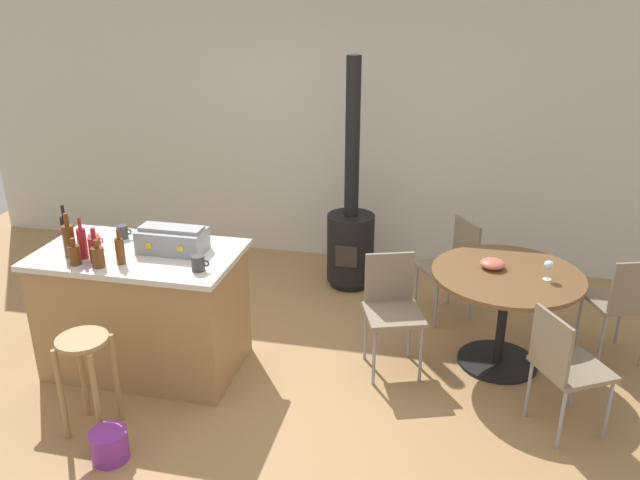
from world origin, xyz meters
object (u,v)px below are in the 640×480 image
at_px(folding_chair_left, 392,304).
at_px(bottle_5, 69,240).
at_px(wine_glass, 549,266).
at_px(kitchen_island, 144,310).
at_px(plastic_bucket, 109,445).
at_px(cup_1, 123,232).
at_px(bottle_2, 95,249).
at_px(bottle_1, 82,243).
at_px(serving_bowl, 493,264).
at_px(folding_chair_near, 622,300).
at_px(folding_chair_far, 453,262).
at_px(dining_table, 505,295).
at_px(wooden_stool, 86,365).
at_px(folding_chair_right, 564,363).
at_px(wood_stove, 351,233).
at_px(cup_0, 94,241).
at_px(bottle_4, 75,254).
at_px(bottle_6, 66,231).
at_px(cup_2, 198,263).
at_px(bottle_3, 98,257).
at_px(bottle_0, 120,250).

xyz_separation_m(folding_chair_left, bottle_5, (-2.17, -0.57, 0.54)).
distance_m(bottle_5, wine_glass, 3.32).
height_order(kitchen_island, bottle_5, bottle_5).
bearing_deg(plastic_bucket, cup_1, 110.92).
relative_size(bottle_2, cup_1, 2.09).
relative_size(bottle_1, serving_bowl, 1.64).
height_order(folding_chair_near, folding_chair_left, folding_chair_near).
bearing_deg(folding_chair_near, kitchen_island, -166.47).
xyz_separation_m(kitchen_island, folding_chair_far, (2.17, 1.31, 0.03)).
distance_m(kitchen_island, serving_bowl, 2.57).
bearing_deg(kitchen_island, dining_table, 13.18).
relative_size(wooden_stool, folding_chair_right, 0.80).
relative_size(folding_chair_near, wood_stove, 0.41).
xyz_separation_m(bottle_1, bottle_5, (-0.10, 0.00, 0.01)).
distance_m(wooden_stool, cup_0, 0.98).
relative_size(bottle_4, bottle_6, 0.60).
height_order(folding_chair_left, cup_2, cup_2).
xyz_separation_m(folding_chair_near, folding_chair_left, (-1.65, -0.43, -0.01)).
bearing_deg(wooden_stool, bottle_3, 104.53).
xyz_separation_m(wooden_stool, bottle_3, (-0.12, 0.48, 0.52)).
xyz_separation_m(bottle_2, wine_glass, (3.02, 0.76, -0.16)).
bearing_deg(wine_glass, bottle_5, -167.39).
bearing_deg(wine_glass, wood_stove, 143.96).
xyz_separation_m(bottle_5, cup_0, (0.07, 0.19, -0.07)).
height_order(folding_chair_far, cup_0, cup_0).
distance_m(folding_chair_left, bottle_0, 1.94).
xyz_separation_m(bottle_4, bottle_6, (-0.23, 0.26, 0.05)).
relative_size(kitchen_island, folding_chair_near, 1.63).
distance_m(wood_stove, wine_glass, 2.01).
distance_m(wood_stove, bottle_3, 2.46).
relative_size(bottle_4, serving_bowl, 1.05).
height_order(folding_chair_far, bottle_2, bottle_2).
xyz_separation_m(dining_table, plastic_bucket, (-2.32, -1.60, -0.48)).
bearing_deg(folding_chair_left, wood_stove, 112.25).
height_order(bottle_2, bottle_5, bottle_5).
height_order(folding_chair_left, folding_chair_right, folding_chair_left).
height_order(kitchen_island, bottle_1, bottle_1).
bearing_deg(wooden_stool, cup_2, 46.19).
bearing_deg(bottle_0, folding_chair_right, 1.64).
bearing_deg(kitchen_island, cup_0, 178.33).
relative_size(cup_0, serving_bowl, 0.61).
bearing_deg(dining_table, cup_1, -172.22).
bearing_deg(bottle_6, bottle_0, -19.65).
relative_size(dining_table, bottle_2, 4.50).
height_order(wood_stove, bottle_0, wood_stove).
distance_m(bottle_0, serving_bowl, 2.63).
xyz_separation_m(folding_chair_far, folding_chair_left, (-0.41, -0.91, 0.02)).
bearing_deg(bottle_3, bottle_2, 129.27).
relative_size(wooden_stool, cup_1, 5.83).
bearing_deg(folding_chair_left, bottle_1, -164.47).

